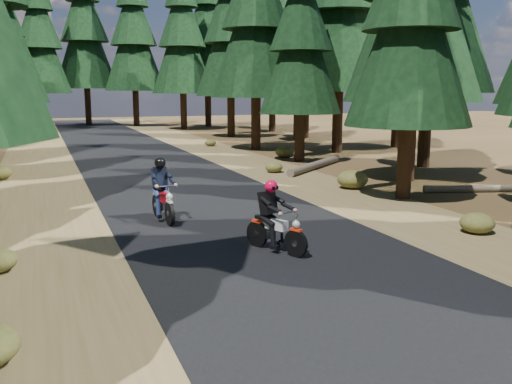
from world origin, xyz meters
TOP-DOWN VIEW (x-y plane):
  - ground at (0.00, 0.00)m, footprint 120.00×120.00m
  - road at (0.00, 5.00)m, footprint 6.00×100.00m
  - shoulder_l at (-4.60, 5.00)m, footprint 3.20×100.00m
  - shoulder_r at (4.60, 5.00)m, footprint 3.20×100.00m
  - pine_forest at (-0.02, 21.05)m, footprint 34.59×55.08m
  - log_near at (6.49, 11.43)m, footprint 4.16×3.78m
  - log_far at (8.92, 4.52)m, footprint 3.39×1.28m
  - understory_shrubs at (0.26, 6.71)m, footprint 15.41×31.73m
  - rider_lead at (0.03, 0.41)m, footprint 1.17×1.75m
  - rider_follow at (-1.59, 4.08)m, footprint 0.69×1.87m

SIDE VIEW (x-z plane):
  - ground at x=0.00m, z-range 0.00..0.00m
  - shoulder_l at x=-4.60m, z-range 0.00..0.01m
  - shoulder_r at x=4.60m, z-range 0.00..0.01m
  - road at x=0.00m, z-range 0.00..0.01m
  - log_far at x=8.92m, z-range 0.00..0.24m
  - log_near at x=6.49m, z-range 0.00..0.32m
  - understory_shrubs at x=0.26m, z-range -0.04..0.59m
  - rider_lead at x=0.03m, z-range -0.25..1.26m
  - rider_follow at x=-1.59m, z-range -0.27..1.37m
  - pine_forest at x=-0.02m, z-range -0.27..16.05m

